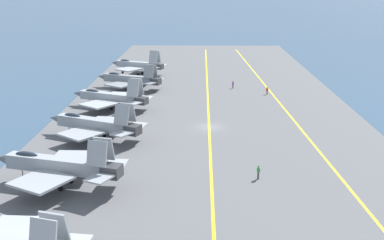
% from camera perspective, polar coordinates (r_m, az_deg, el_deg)
% --- Properties ---
extents(ground_plane, '(2000.00, 2000.00, 0.00)m').
position_cam_1_polar(ground_plane, '(79.96, 2.03, -1.10)').
color(ground_plane, '#334C66').
extents(carrier_deck, '(205.76, 54.50, 0.40)m').
position_cam_1_polar(carrier_deck, '(79.90, 2.04, -0.97)').
color(carrier_deck, '#565659').
rests_on(carrier_deck, ground).
extents(deck_stripe_foul_line, '(184.99, 9.13, 0.01)m').
position_cam_1_polar(deck_stripe_foul_line, '(81.46, 12.64, -0.87)').
color(deck_stripe_foul_line, yellow).
rests_on(deck_stripe_foul_line, carrier_deck).
extents(deck_stripe_centerline, '(185.18, 0.36, 0.01)m').
position_cam_1_polar(deck_stripe_centerline, '(79.84, 2.04, -0.83)').
color(deck_stripe_centerline, yellow).
rests_on(deck_stripe_centerline, carrier_deck).
extents(parked_jet_second, '(13.25, 16.66, 6.42)m').
position_cam_1_polar(parked_jet_second, '(58.47, -15.58, -5.17)').
color(parked_jet_second, '#93999E').
rests_on(parked_jet_second, carrier_deck).
extents(parked_jet_third, '(12.70, 16.45, 6.10)m').
position_cam_1_polar(parked_jet_third, '(74.78, -11.47, -0.48)').
color(parked_jet_third, '#93999E').
rests_on(parked_jet_third, carrier_deck).
extents(parked_jet_fourth, '(13.54, 16.30, 6.18)m').
position_cam_1_polar(parked_jet_fourth, '(92.05, -9.60, 2.68)').
color(parked_jet_fourth, '#9EA3A8').
rests_on(parked_jet_fourth, carrier_deck).
extents(parked_jet_fifth, '(13.23, 15.91, 5.75)m').
position_cam_1_polar(parked_jet_fifth, '(108.28, -7.41, 4.82)').
color(parked_jet_fifth, gray).
rests_on(parked_jet_fifth, carrier_deck).
extents(parked_jet_sixth, '(13.84, 15.16, 6.56)m').
position_cam_1_polar(parked_jet_sixth, '(124.57, -6.44, 6.52)').
color(parked_jet_sixth, '#9EA3A8').
rests_on(parked_jet_sixth, carrier_deck).
extents(crew_red_vest, '(0.45, 0.46, 1.66)m').
position_cam_1_polar(crew_red_vest, '(103.61, 8.90, 3.51)').
color(crew_red_vest, '#4C473D').
rests_on(crew_red_vest, carrier_deck).
extents(crew_purple_vest, '(0.29, 0.40, 1.70)m').
position_cam_1_polar(crew_purple_vest, '(108.67, 4.88, 4.25)').
color(crew_purple_vest, '#4C473D').
rests_on(crew_purple_vest, carrier_deck).
extents(crew_green_vest, '(0.44, 0.36, 1.78)m').
position_cam_1_polar(crew_green_vest, '(59.55, 7.87, -6.08)').
color(crew_green_vest, '#4C473D').
rests_on(crew_green_vest, carrier_deck).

